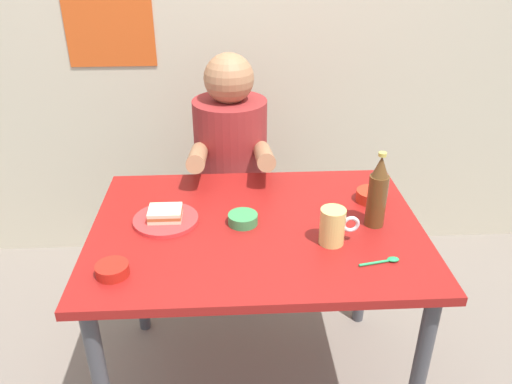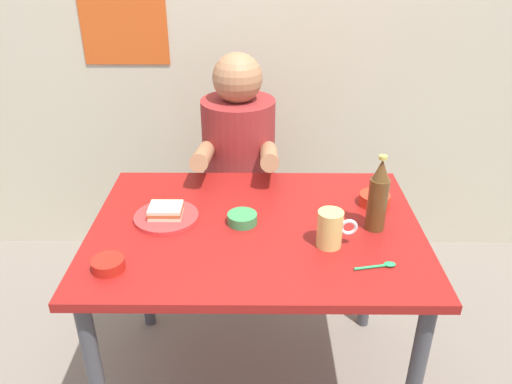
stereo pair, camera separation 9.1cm
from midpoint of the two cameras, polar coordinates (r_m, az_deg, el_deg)
The scene contains 13 objects.
ground_plane at distance 2.18m, azimuth -1.20°, elevation -20.49°, with size 6.00×6.00×0.00m, color slate.
wall_back at distance 2.51m, azimuth -2.45°, elevation 20.40°, with size 4.40×0.09×2.60m.
dining_table at distance 1.75m, azimuth -1.41°, elevation -6.38°, with size 1.10×0.80×0.74m.
stool at distance 2.44m, azimuth -3.71°, elevation -3.81°, with size 0.34×0.34×0.45m.
person_seated at distance 2.24m, azimuth -4.04°, elevation 5.12°, with size 0.33×0.56×0.72m.
plate_orange at distance 1.75m, azimuth -11.56°, elevation -3.10°, with size 0.22×0.22×0.01m, color red.
sandwich at distance 1.74m, azimuth -11.64°, elevation -2.39°, with size 0.11×0.09×0.04m.
beer_mug at distance 1.59m, azimuth 7.04°, elevation -3.86°, with size 0.13×0.08×0.12m.
beer_bottle at distance 1.68m, azimuth 12.00°, elevation -0.14°, with size 0.06×0.06×0.26m.
dip_bowl_green at distance 1.70m, azimuth -3.02°, elevation -3.01°, with size 0.10×0.10×0.03m.
sauce_bowl_chili at distance 1.87m, azimuth 11.48°, elevation -0.38°, with size 0.11×0.11×0.04m.
sambal_bowl_red at distance 1.54m, azimuth -17.50°, elevation -8.30°, with size 0.10×0.10×0.03m.
spoon at distance 1.56m, azimuth 12.80°, elevation -7.56°, with size 0.13×0.04×0.01m.
Camera 1 is at (-0.08, -1.44, 1.64)m, focal length 35.63 mm.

